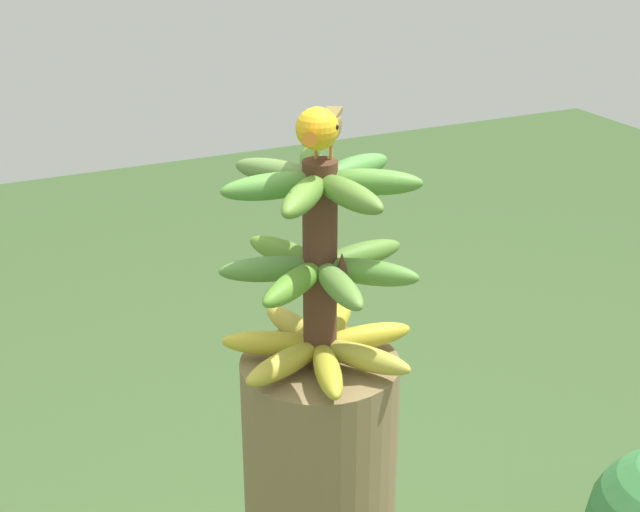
# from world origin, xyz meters

# --- Properties ---
(banana_bunch) EXTENTS (0.31, 0.31, 0.33)m
(banana_bunch) POSITION_xyz_m (-0.00, -0.00, 1.08)
(banana_bunch) COLOR #4C2D1E
(banana_bunch) RESTS_ON banana_tree
(perched_bird) EXTENTS (0.18, 0.14, 0.09)m
(perched_bird) POSITION_xyz_m (-0.01, 0.00, 1.29)
(perched_bird) COLOR #C68933
(perched_bird) RESTS_ON banana_bunch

